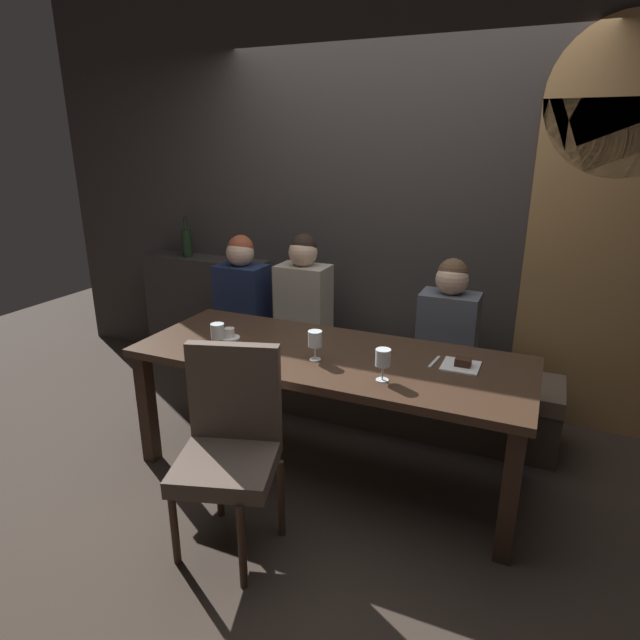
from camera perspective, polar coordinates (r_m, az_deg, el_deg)
ground at (r=3.32m, az=0.93°, el=-15.47°), size 9.00×9.00×0.00m
back_wall_tiled at (r=3.92m, az=8.16°, el=13.13°), size 6.00×0.12×3.00m
arched_door at (r=3.74m, az=28.30°, el=8.77°), size 0.90×0.05×2.55m
back_counter at (r=4.64m, az=-11.80°, el=0.82°), size 1.10×0.28×0.95m
dining_table at (r=3.01m, az=0.99°, el=-5.13°), size 2.20×0.84×0.74m
banquette_bench at (r=3.78m, az=5.10°, el=-7.08°), size 2.50×0.44×0.45m
chair_near_side at (r=2.56m, az=-9.58°, el=-12.24°), size 0.55×0.55×0.98m
diner_redhead at (r=3.95m, az=-8.33°, el=3.09°), size 0.36×0.24×0.78m
diner_bearded at (r=3.74m, az=-1.77°, el=2.70°), size 0.36×0.24×0.82m
diner_far_end at (r=3.43m, az=13.60°, el=0.00°), size 0.36×0.24×0.74m
wine_bottle_dark_red at (r=4.57m, az=-14.06°, el=8.07°), size 0.08×0.08×0.33m
wine_glass_near_right at (r=2.62m, az=6.75°, el=-4.18°), size 0.08×0.08×0.16m
wine_glass_end_right at (r=2.85m, az=-0.54°, el=-2.17°), size 0.08×0.08×0.16m
wine_glass_end_left at (r=3.01m, az=-10.88°, el=-1.33°), size 0.08×0.08×0.16m
espresso_cup at (r=3.23m, az=-9.64°, el=-1.51°), size 0.12×0.12×0.06m
dessert_plate at (r=2.89m, az=14.90°, el=-4.62°), size 0.19×0.19×0.05m
fork_on_table at (r=2.92m, az=12.12°, el=-4.38°), size 0.03×0.17×0.01m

